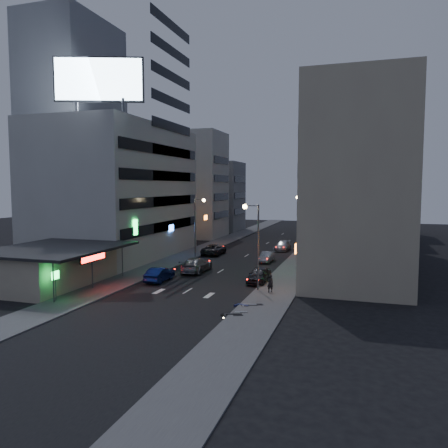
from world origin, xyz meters
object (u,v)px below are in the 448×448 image
at_px(road_car_blue, 160,274).
at_px(scooter_black_a, 242,306).
at_px(person, 270,283).
at_px(scooter_silver_b, 257,297).
at_px(parked_car_right_far, 283,246).
at_px(scooter_silver_a, 248,305).
at_px(scooter_blue, 250,299).
at_px(road_car_silver, 196,265).
at_px(parked_car_right_near, 259,275).
at_px(scooter_black_b, 262,297).
at_px(parked_car_right_mid, 267,257).
at_px(parked_car_left, 214,249).

distance_m(road_car_blue, scooter_black_a, 14.36).
relative_size(person, scooter_silver_b, 0.89).
distance_m(parked_car_right_far, person, 27.14).
distance_m(scooter_silver_a, scooter_blue, 1.64).
xyz_separation_m(scooter_silver_a, scooter_blue, (-0.22, 1.62, 0.02)).
relative_size(road_car_blue, scooter_black_a, 2.17).
xyz_separation_m(road_car_silver, scooter_black_a, (9.43, -14.60, -0.09)).
height_order(parked_car_right_near, scooter_black_b, parked_car_right_near).
bearing_deg(scooter_silver_a, road_car_blue, 39.75).
relative_size(parked_car_right_mid, road_car_blue, 0.88).
distance_m(parked_car_left, scooter_black_b, 27.04).
bearing_deg(person, scooter_black_a, 52.55).
xyz_separation_m(road_car_blue, scooter_black_b, (12.15, -5.67, -0.06)).
bearing_deg(scooter_silver_a, scooter_blue, -7.20).
xyz_separation_m(parked_car_right_near, scooter_blue, (1.35, -9.06, -0.13)).
distance_m(parked_car_left, road_car_blue, 18.32).
distance_m(road_car_silver, person, 12.46).
height_order(person, scooter_silver_a, person).
relative_size(road_car_blue, scooter_black_b, 2.47).
xyz_separation_m(parked_car_right_far, scooter_silver_b, (3.37, -31.25, -0.01)).
height_order(road_car_blue, scooter_silver_a, road_car_blue).
relative_size(road_car_silver, scooter_blue, 3.38).
bearing_deg(parked_car_right_near, scooter_blue, -79.53).
bearing_deg(road_car_silver, scooter_black_a, 122.09).
relative_size(parked_car_right_mid, person, 2.41).
xyz_separation_m(road_car_silver, scooter_black_b, (10.30, -11.39, -0.16)).
relative_size(parked_car_right_near, road_car_silver, 0.78).
height_order(road_car_silver, person, person).
relative_size(parked_car_right_near, parked_car_right_mid, 1.14).
height_order(parked_car_left, scooter_silver_a, parked_car_left).
xyz_separation_m(parked_car_right_near, road_car_silver, (-8.10, 3.21, 0.07)).
xyz_separation_m(parked_car_right_near, road_car_blue, (-9.95, -2.50, -0.03)).
distance_m(parked_car_right_near, scooter_silver_a, 10.80).
xyz_separation_m(person, scooter_silver_a, (-0.43, -6.59, -0.32)).
bearing_deg(person, scooter_black_b, 60.52).
bearing_deg(road_car_blue, parked_car_right_far, -109.34).
relative_size(parked_car_right_far, scooter_blue, 2.81).
bearing_deg(person, scooter_blue, 50.34).
height_order(parked_car_right_mid, person, person).
height_order(road_car_blue, scooter_black_a, road_car_blue).
distance_m(parked_car_right_near, road_car_silver, 8.72).
xyz_separation_m(scooter_black_a, scooter_silver_a, (0.24, 0.71, -0.13)).
xyz_separation_m(parked_car_left, road_car_blue, (0.33, -18.32, -0.02)).
bearing_deg(road_car_silver, parked_car_right_mid, -126.34).
bearing_deg(parked_car_left, parked_car_right_near, 122.10).
xyz_separation_m(parked_car_left, parked_car_right_far, (8.69, 6.99, -0.06)).
xyz_separation_m(person, scooter_black_b, (0.20, -4.09, -0.27)).
distance_m(parked_car_right_near, scooter_blue, 9.16).
distance_m(parked_car_right_far, road_car_blue, 26.66).
bearing_deg(scooter_black_a, road_car_blue, 32.06).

